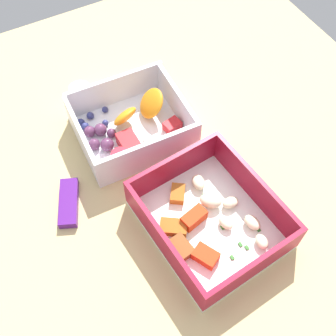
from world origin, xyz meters
The scene contains 5 objects.
table_surface centered at (0.00, 0.00, 1.00)cm, with size 80.00×80.00×2.00cm, color tan.
pasta_container centered at (-10.07, -1.57, 3.67)cm, with size 18.72×16.30×5.39cm.
fruit_bowl centered at (8.20, 0.74, 3.94)cm, with size 14.44×16.25×5.63cm.
candy_bar centered at (1.32, 13.33, 2.60)cm, with size 7.00×2.40×1.20cm, color #51197A.
paper_cup_liner centered at (19.26, 4.42, 2.80)cm, with size 3.35×3.35×1.59cm, color white.
Camera 1 is at (-28.84, 14.58, 52.69)cm, focal length 45.38 mm.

